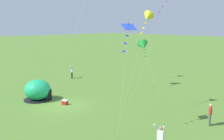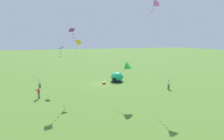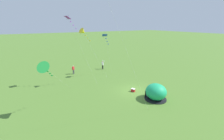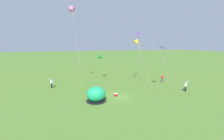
{
  "view_description": "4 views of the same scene",
  "coord_description": "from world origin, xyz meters",
  "px_view_note": "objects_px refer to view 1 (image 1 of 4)",
  "views": [
    {
      "loc": [
        20.55,
        -13.14,
        7.64
      ],
      "look_at": [
        0.9,
        5.55,
        2.88
      ],
      "focal_mm": 42.0,
      "sensor_mm": 36.0,
      "label": 1
    },
    {
      "loc": [
        10.62,
        33.02,
        8.71
      ],
      "look_at": [
        -0.79,
        3.09,
        3.3
      ],
      "focal_mm": 28.0,
      "sensor_mm": 36.0,
      "label": 2
    },
    {
      "loc": [
        -15.59,
        12.91,
        9.44
      ],
      "look_at": [
        3.09,
        1.91,
        2.65
      ],
      "focal_mm": 24.0,
      "sensor_mm": 36.0,
      "label": 3
    },
    {
      "loc": [
        -7.28,
        -20.68,
        8.01
      ],
      "look_at": [
        0.57,
        4.43,
        3.39
      ],
      "focal_mm": 24.0,
      "sensor_mm": 36.0,
      "label": 4
    }
  ],
  "objects_px": {
    "popup_tent": "(38,90)",
    "person_arms_raised": "(72,71)",
    "person_far_back": "(210,113)",
    "person_flying_kite": "(161,138)",
    "kite_green": "(143,46)",
    "kite_yellow": "(147,17)",
    "cooler_box": "(65,102)",
    "kite_blue": "(128,31)"
  },
  "relations": [
    {
      "from": "cooler_box",
      "to": "person_flying_kite",
      "type": "relative_size",
      "value": 0.33
    },
    {
      "from": "person_flying_kite",
      "to": "person_far_back",
      "type": "xyz_separation_m",
      "value": [
        -0.05,
        6.39,
        -0.03
      ]
    },
    {
      "from": "popup_tent",
      "to": "kite_green",
      "type": "distance_m",
      "value": 13.37
    },
    {
      "from": "cooler_box",
      "to": "kite_green",
      "type": "relative_size",
      "value": 0.1
    },
    {
      "from": "popup_tent",
      "to": "kite_yellow",
      "type": "xyz_separation_m",
      "value": [
        9.18,
        6.0,
        7.24
      ]
    },
    {
      "from": "cooler_box",
      "to": "person_arms_raised",
      "type": "height_order",
      "value": "person_arms_raised"
    },
    {
      "from": "popup_tent",
      "to": "cooler_box",
      "type": "xyz_separation_m",
      "value": [
        3.26,
        1.08,
        -0.78
      ]
    },
    {
      "from": "person_arms_raised",
      "to": "kite_green",
      "type": "xyz_separation_m",
      "value": [
        10.19,
        3.44,
        4.06
      ]
    },
    {
      "from": "person_arms_raised",
      "to": "kite_yellow",
      "type": "xyz_separation_m",
      "value": [
        15.73,
        -2.75,
        7.24
      ]
    },
    {
      "from": "person_arms_raised",
      "to": "kite_green",
      "type": "height_order",
      "value": "kite_green"
    },
    {
      "from": "person_far_back",
      "to": "kite_green",
      "type": "xyz_separation_m",
      "value": [
        -11.7,
        6.03,
        4.1
      ]
    },
    {
      "from": "cooler_box",
      "to": "kite_green",
      "type": "bearing_deg",
      "value": 88.04
    },
    {
      "from": "person_arms_raised",
      "to": "kite_blue",
      "type": "bearing_deg",
      "value": -22.82
    },
    {
      "from": "cooler_box",
      "to": "kite_blue",
      "type": "bearing_deg",
      "value": 1.08
    },
    {
      "from": "popup_tent",
      "to": "person_far_back",
      "type": "xyz_separation_m",
      "value": [
        15.34,
        6.17,
        -0.03
      ]
    },
    {
      "from": "person_flying_kite",
      "to": "kite_green",
      "type": "height_order",
      "value": "kite_green"
    },
    {
      "from": "popup_tent",
      "to": "kite_green",
      "type": "relative_size",
      "value": 0.43
    },
    {
      "from": "person_arms_raised",
      "to": "kite_green",
      "type": "bearing_deg",
      "value": 18.67
    },
    {
      "from": "kite_yellow",
      "to": "person_arms_raised",
      "type": "bearing_deg",
      "value": 170.07
    },
    {
      "from": "person_arms_raised",
      "to": "cooler_box",
      "type": "bearing_deg",
      "value": -38.06
    },
    {
      "from": "popup_tent",
      "to": "person_arms_raised",
      "type": "bearing_deg",
      "value": 126.78
    },
    {
      "from": "kite_green",
      "to": "person_flying_kite",
      "type": "bearing_deg",
      "value": -46.59
    },
    {
      "from": "kite_green",
      "to": "person_arms_raised",
      "type": "bearing_deg",
      "value": -161.33
    },
    {
      "from": "person_far_back",
      "to": "kite_blue",
      "type": "xyz_separation_m",
      "value": [
        -4.0,
        -4.94,
        6.2
      ]
    },
    {
      "from": "person_far_back",
      "to": "person_flying_kite",
      "type": "bearing_deg",
      "value": -89.54
    },
    {
      "from": "person_arms_raised",
      "to": "person_flying_kite",
      "type": "xyz_separation_m",
      "value": [
        21.94,
        -8.98,
        0.0
      ]
    },
    {
      "from": "popup_tent",
      "to": "kite_green",
      "type": "bearing_deg",
      "value": 73.38
    },
    {
      "from": "person_far_back",
      "to": "kite_blue",
      "type": "relative_size",
      "value": 0.22
    },
    {
      "from": "popup_tent",
      "to": "person_arms_raised",
      "type": "relative_size",
      "value": 1.49
    },
    {
      "from": "person_flying_kite",
      "to": "kite_green",
      "type": "relative_size",
      "value": 0.29
    },
    {
      "from": "person_far_back",
      "to": "kite_yellow",
      "type": "height_order",
      "value": "kite_yellow"
    },
    {
      "from": "person_far_back",
      "to": "popup_tent",
      "type": "bearing_deg",
      "value": -158.1
    },
    {
      "from": "kite_yellow",
      "to": "kite_blue",
      "type": "distance_m",
      "value": 5.35
    },
    {
      "from": "cooler_box",
      "to": "person_flying_kite",
      "type": "bearing_deg",
      "value": -6.1
    },
    {
      "from": "popup_tent",
      "to": "person_far_back",
      "type": "relative_size",
      "value": 1.63
    },
    {
      "from": "kite_yellow",
      "to": "popup_tent",
      "type": "bearing_deg",
      "value": -146.82
    },
    {
      "from": "cooler_box",
      "to": "person_flying_kite",
      "type": "height_order",
      "value": "person_flying_kite"
    },
    {
      "from": "kite_yellow",
      "to": "person_flying_kite",
      "type": "bearing_deg",
      "value": -45.04
    },
    {
      "from": "person_arms_raised",
      "to": "person_flying_kite",
      "type": "height_order",
      "value": "same"
    },
    {
      "from": "popup_tent",
      "to": "cooler_box",
      "type": "relative_size",
      "value": 4.46
    },
    {
      "from": "popup_tent",
      "to": "kite_yellow",
      "type": "bearing_deg",
      "value": 33.18
    },
    {
      "from": "person_flying_kite",
      "to": "kite_blue",
      "type": "height_order",
      "value": "kite_blue"
    }
  ]
}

